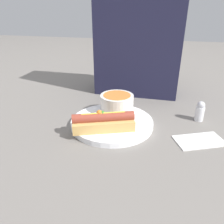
% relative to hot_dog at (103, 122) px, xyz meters
% --- Properties ---
extents(ground_plane, '(4.00, 4.00, 0.00)m').
position_rel_hot_dog_xyz_m(ground_plane, '(0.01, 0.06, -0.04)').
color(ground_plane, slate).
extents(dinner_plate, '(0.26, 0.26, 0.02)m').
position_rel_hot_dog_xyz_m(dinner_plate, '(0.01, 0.06, -0.03)').
color(dinner_plate, white).
rests_on(dinner_plate, ground_plane).
extents(hot_dog, '(0.18, 0.12, 0.06)m').
position_rel_hot_dog_xyz_m(hot_dog, '(0.00, 0.00, 0.00)').
color(hot_dog, tan).
rests_on(hot_dog, dinner_plate).
extents(soup_bowl, '(0.11, 0.11, 0.06)m').
position_rel_hot_dog_xyz_m(soup_bowl, '(0.01, 0.13, 0.01)').
color(soup_bowl, silver).
rests_on(soup_bowl, dinner_plate).
extents(spoon, '(0.05, 0.14, 0.01)m').
position_rel_hot_dog_xyz_m(spoon, '(-0.04, 0.07, -0.02)').
color(spoon, '#B7B7BC').
rests_on(spoon, dinner_plate).
extents(napkin, '(0.15, 0.12, 0.01)m').
position_rel_hot_dog_xyz_m(napkin, '(0.27, 0.03, -0.04)').
color(napkin, white).
rests_on(napkin, ground_plane).
extents(salt_shaker, '(0.03, 0.03, 0.07)m').
position_rel_hot_dog_xyz_m(salt_shaker, '(0.28, 0.16, -0.01)').
color(salt_shaker, silver).
rests_on(salt_shaker, ground_plane).
extents(seated_diner, '(0.34, 0.15, 0.56)m').
position_rel_hot_dog_xyz_m(seated_diner, '(0.04, 0.38, 0.20)').
color(seated_diner, '#1E1E38').
rests_on(seated_diner, ground_plane).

